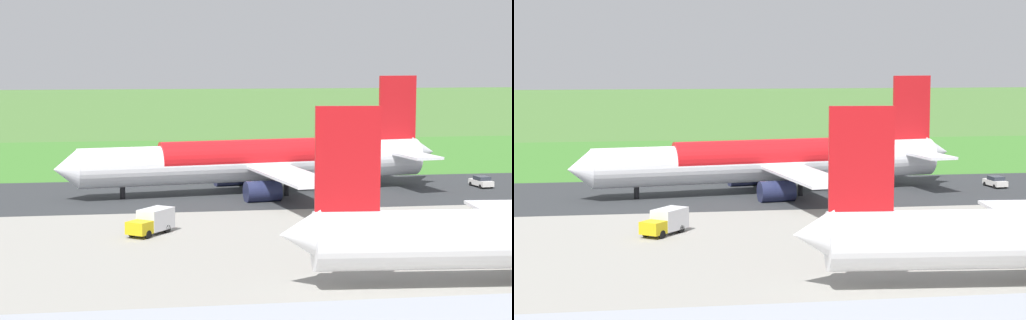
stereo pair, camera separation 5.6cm
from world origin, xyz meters
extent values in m
plane|color=#477233|center=(0.00, 0.00, 0.00)|extent=(800.00, 800.00, 0.00)
cube|color=#2D3033|center=(0.00, 0.00, 0.03)|extent=(600.00, 28.37, 0.06)
cube|color=gray|center=(0.00, 49.88, 0.03)|extent=(440.00, 110.00, 0.05)
cube|color=#3C782B|center=(0.00, -38.38, 0.02)|extent=(600.00, 80.00, 0.04)
cylinder|color=white|center=(13.51, 0.00, 4.20)|extent=(48.23, 12.59, 5.20)
cone|color=white|center=(38.70, 3.96, 4.20)|extent=(3.73, 5.35, 4.94)
cone|color=white|center=(-11.39, -3.91, 4.80)|extent=(4.14, 4.91, 4.42)
cube|color=red|center=(-7.36, -3.28, 11.30)|extent=(5.61, 1.36, 9.00)
cube|color=white|center=(-8.21, 2.15, 5.00)|extent=(5.35, 9.51, 0.36)
cube|color=white|center=(-6.50, -8.71, 5.00)|extent=(5.35, 9.51, 0.36)
cube|color=white|center=(10.81, 10.71, 3.80)|extent=(9.34, 22.66, 0.35)
cube|color=white|center=(14.23, -11.02, 3.80)|extent=(9.34, 22.66, 0.35)
cylinder|color=#23284C|center=(13.82, 7.64, 1.32)|extent=(4.88, 3.46, 2.80)
cylinder|color=#23284C|center=(16.15, -7.18, 1.32)|extent=(4.88, 3.46, 2.80)
cylinder|color=black|center=(31.53, 2.83, 1.71)|extent=(0.70, 0.70, 3.42)
cylinder|color=black|center=(9.92, 3.49, 1.71)|extent=(0.70, 0.70, 3.42)
cylinder|color=black|center=(11.16, -4.42, 1.71)|extent=(0.70, 0.70, 3.42)
cylinder|color=red|center=(13.51, 0.00, 4.72)|extent=(26.89, 9.26, 5.23)
cone|color=white|center=(17.80, 50.86, 4.44)|extent=(3.55, 4.33, 4.09)
cube|color=red|center=(14.04, 51.16, 10.45)|extent=(5.20, 0.87, 8.32)
cube|color=gold|center=(29.87, 28.52, 1.10)|extent=(3.09, 3.09, 1.30)
cube|color=silver|center=(28.16, 26.30, 1.55)|extent=(4.15, 4.41, 2.20)
cylinder|color=black|center=(29.08, 29.13, 0.45)|extent=(0.79, 0.90, 0.90)
cylinder|color=black|center=(30.66, 27.90, 0.45)|extent=(0.79, 0.90, 0.90)
cylinder|color=black|center=(27.00, 26.44, 0.45)|extent=(0.79, 0.90, 0.90)
cylinder|color=black|center=(28.58, 25.22, 0.45)|extent=(0.79, 0.90, 0.90)
cube|color=silver|center=(-18.89, -0.18, 0.70)|extent=(2.23, 4.37, 0.75)
cube|color=#2D333D|center=(-18.91, 0.02, 1.35)|extent=(1.92, 2.37, 0.55)
cylinder|color=black|center=(-17.90, -1.48, 0.32)|extent=(0.29, 0.66, 0.64)
cylinder|color=black|center=(-19.59, -1.66, 0.32)|extent=(0.29, 0.66, 0.64)
cylinder|color=black|center=(-18.19, 1.31, 0.32)|extent=(0.29, 0.66, 0.64)
cylinder|color=black|center=(-19.88, 1.13, 0.32)|extent=(0.29, 0.66, 0.64)
cylinder|color=slate|center=(2.67, -39.30, 1.08)|extent=(0.10, 0.10, 2.16)
cube|color=red|center=(2.67, -39.32, 2.46)|extent=(0.60, 0.04, 0.60)
cone|color=orange|center=(8.97, -36.01, 0.28)|extent=(0.40, 0.40, 0.55)
camera|label=1|loc=(31.70, 118.83, 18.40)|focal=62.57mm
camera|label=2|loc=(31.64, 118.84, 18.40)|focal=62.57mm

